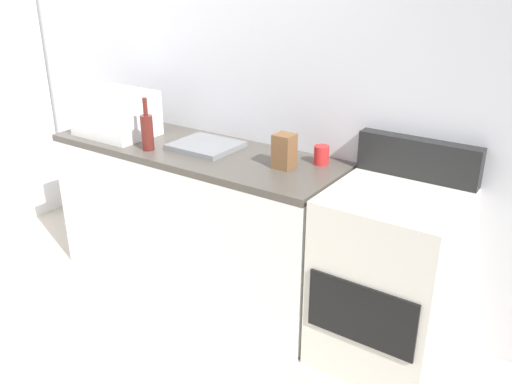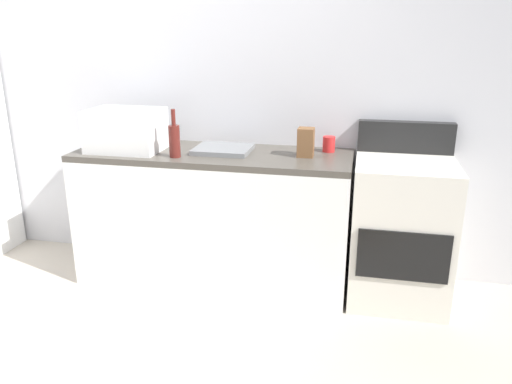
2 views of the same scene
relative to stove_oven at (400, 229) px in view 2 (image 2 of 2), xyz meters
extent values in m
plane|color=#B2A899|center=(-1.52, -1.21, -0.47)|extent=(6.00, 6.00, 0.00)
cube|color=silver|center=(-1.52, 0.34, 0.83)|extent=(5.00, 0.10, 2.60)
cube|color=white|center=(-1.22, -0.01, -0.04)|extent=(1.80, 0.60, 0.86)
cube|color=#4C473F|center=(-1.22, -0.01, 0.41)|extent=(1.80, 0.60, 0.04)
cube|color=silver|center=(0.00, -0.01, -0.02)|extent=(0.60, 0.60, 0.90)
cube|color=black|center=(0.00, -0.31, -0.05)|extent=(0.52, 0.02, 0.30)
cube|color=black|center=(0.00, 0.25, 0.53)|extent=(0.60, 0.08, 0.20)
cube|color=white|center=(-1.78, -0.07, 0.57)|extent=(0.46, 0.34, 0.27)
cube|color=slate|center=(-1.15, 0.03, 0.45)|extent=(0.36, 0.32, 0.03)
cylinder|color=#591E19|center=(-1.41, -0.18, 0.53)|extent=(0.07, 0.07, 0.20)
cylinder|color=#591E19|center=(-1.41, -0.18, 0.68)|extent=(0.03, 0.03, 0.10)
cylinder|color=red|center=(-0.48, 0.17, 0.48)|extent=(0.08, 0.08, 0.10)
cube|color=brown|center=(-0.61, 0.01, 0.52)|extent=(0.10, 0.10, 0.18)
camera|label=1|loc=(0.75, -2.24, 1.41)|focal=37.77mm
camera|label=2|loc=(-0.28, -3.03, 1.20)|focal=35.02mm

